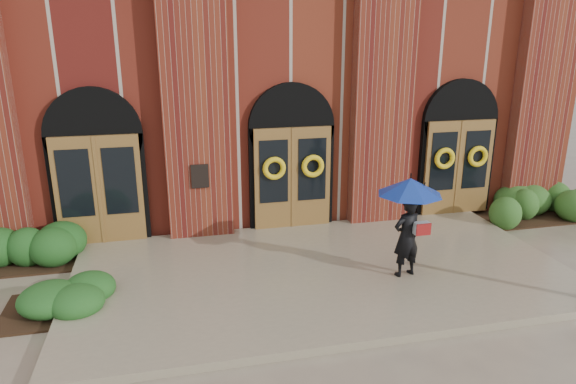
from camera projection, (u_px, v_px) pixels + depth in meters
name	position (u px, v px, depth m)	size (l,w,h in m)	color
ground	(324.00, 279.00, 10.45)	(90.00, 90.00, 0.00)	gray
landing	(322.00, 272.00, 10.57)	(10.00, 5.30, 0.15)	gray
church_building	(251.00, 73.00, 17.59)	(16.20, 12.53, 7.00)	maroon
man_with_umbrella	(409.00, 208.00, 9.88)	(1.49, 1.49, 2.01)	black
hedge_wall_left	(32.00, 246.00, 11.09)	(3.05, 1.22, 0.78)	#1A4617
hedge_wall_right	(540.00, 203.00, 13.86)	(3.10, 1.24, 0.79)	#2A521D
hedge_front_left	(48.00, 298.00, 9.15)	(1.46, 1.25, 0.52)	#1D4A19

